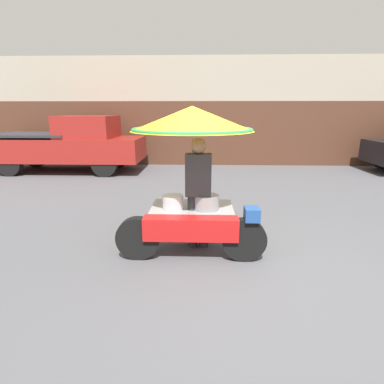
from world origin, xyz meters
TOP-DOWN VIEW (x-y plane):
  - ground_plane at (0.00, 0.00)m, footprint 36.00×36.00m
  - shopfront_building at (0.00, 8.97)m, footprint 28.00×2.06m
  - vendor_motorcycle_cart at (-0.59, 0.69)m, footprint 2.12×1.80m
  - vendor_person at (-0.50, 0.63)m, footprint 0.38×0.22m
  - pickup_truck at (-5.00, 6.49)m, footprint 5.20×1.91m

SIDE VIEW (x-z plane):
  - ground_plane at x=0.00m, z-range 0.00..0.00m
  - pickup_truck at x=-5.00m, z-range -0.01..1.88m
  - vendor_person at x=-0.50m, z-range 0.11..1.78m
  - vendor_motorcycle_cart at x=-0.59m, z-range 0.56..2.68m
  - shopfront_building at x=0.00m, z-range -0.01..3.98m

